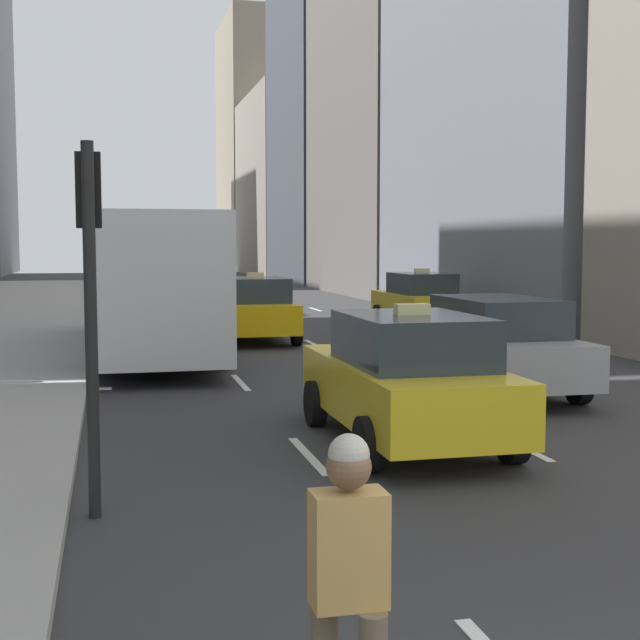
{
  "coord_description": "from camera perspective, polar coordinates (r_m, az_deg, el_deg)",
  "views": [
    {
      "loc": [
        -2.55,
        -2.66,
        2.64
      ],
      "look_at": [
        1.19,
        13.3,
        1.23
      ],
      "focal_mm": 50.0,
      "sensor_mm": 36.0,
      "label": 1
    }
  ],
  "objects": [
    {
      "name": "lane_markings",
      "position": [
        26.3,
        -1.85,
        -0.83
      ],
      "size": [
        5.72,
        56.0,
        0.01
      ],
      "color": "white",
      "rests_on": "ground"
    },
    {
      "name": "building_row_right",
      "position": [
        49.85,
        4.29,
        17.57
      ],
      "size": [
        6.0,
        96.53,
        36.1
      ],
      "color": "gray",
      "rests_on": "ground"
    },
    {
      "name": "taxi_lead",
      "position": [
        24.13,
        -4.23,
        0.72
      ],
      "size": [
        2.02,
        4.4,
        1.87
      ],
      "color": "yellow",
      "rests_on": "ground"
    },
    {
      "name": "taxi_second",
      "position": [
        11.77,
        5.55,
        -3.71
      ],
      "size": [
        2.02,
        4.4,
        1.87
      ],
      "color": "yellow",
      "rests_on": "ground"
    },
    {
      "name": "taxi_third",
      "position": [
        27.93,
        6.38,
        1.28
      ],
      "size": [
        2.02,
        4.4,
        1.87
      ],
      "color": "yellow",
      "rests_on": "ground"
    },
    {
      "name": "sedan_black_near",
      "position": [
        16.05,
        10.98,
        -1.51
      ],
      "size": [
        2.02,
        4.83,
        1.7
      ],
      "color": "#9EA0A5",
      "rests_on": "ground"
    },
    {
      "name": "city_bus",
      "position": [
        21.88,
        -10.75,
        2.6
      ],
      "size": [
        2.8,
        11.61,
        3.25
      ],
      "color": "silver",
      "rests_on": "ground"
    },
    {
      "name": "skateboarder",
      "position": [
        4.48,
        1.83,
        -17.1
      ],
      "size": [
        0.36,
        0.8,
        1.75
      ],
      "color": "brown",
      "rests_on": "ground"
    },
    {
      "name": "traffic_light_pole",
      "position": [
        8.79,
        -14.51,
        3.25
      ],
      "size": [
        0.24,
        0.42,
        3.6
      ],
      "color": "black",
      "rests_on": "ground"
    }
  ]
}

